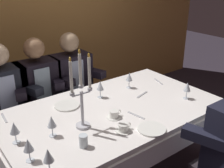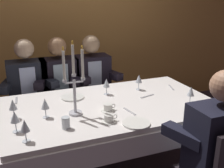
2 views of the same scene
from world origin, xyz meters
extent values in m
cube|color=#C58943|center=(0.00, 1.66, 1.35)|extent=(6.00, 0.12, 2.70)
cube|color=white|center=(0.00, 0.00, 0.72)|extent=(1.90, 1.10, 0.04)
cube|color=white|center=(0.00, 0.00, 0.61)|extent=(1.94, 1.14, 0.18)
cylinder|color=#2B2429|center=(0.83, -0.43, 0.35)|extent=(0.07, 0.07, 0.70)
cylinder|color=#2B2429|center=(-0.83, 0.43, 0.35)|extent=(0.07, 0.07, 0.70)
cylinder|color=#2B2429|center=(0.83, 0.43, 0.35)|extent=(0.07, 0.07, 0.70)
cylinder|color=silver|center=(-0.36, -0.10, 0.75)|extent=(0.11, 0.11, 0.02)
cylinder|color=silver|center=(-0.36, -0.10, 0.90)|extent=(0.02, 0.02, 0.28)
cylinder|color=silver|center=(-0.36, -0.10, 1.08)|extent=(0.04, 0.04, 0.02)
cylinder|color=white|center=(-0.36, -0.10, 1.21)|extent=(0.02, 0.02, 0.23)
ellipsoid|color=yellow|center=(-0.36, -0.10, 1.34)|extent=(0.02, 0.02, 0.03)
cylinder|color=silver|center=(-0.32, -0.10, 1.02)|extent=(0.07, 0.01, 0.01)
cylinder|color=silver|center=(-0.28, -0.10, 1.04)|extent=(0.04, 0.04, 0.02)
cylinder|color=white|center=(-0.28, -0.10, 1.17)|extent=(0.02, 0.02, 0.23)
ellipsoid|color=yellow|center=(-0.28, -0.10, 1.30)|extent=(0.02, 0.02, 0.03)
cylinder|color=silver|center=(-0.40, -0.10, 1.02)|extent=(0.07, 0.01, 0.01)
cylinder|color=silver|center=(-0.43, -0.10, 1.04)|extent=(0.04, 0.04, 0.02)
cylinder|color=white|center=(-0.43, -0.10, 1.17)|extent=(0.02, 0.02, 0.23)
ellipsoid|color=yellow|center=(-0.43, -0.10, 1.30)|extent=(0.02, 0.02, 0.03)
cylinder|color=white|center=(0.03, -0.45, 0.75)|extent=(0.22, 0.22, 0.01)
cylinder|color=white|center=(-0.29, 0.27, 0.75)|extent=(0.22, 0.22, 0.01)
cylinder|color=silver|center=(0.67, -0.26, 0.74)|extent=(0.06, 0.06, 0.00)
cylinder|color=silver|center=(0.67, -0.26, 0.78)|extent=(0.01, 0.01, 0.07)
cone|color=silver|center=(0.67, -0.26, 0.86)|extent=(0.07, 0.07, 0.08)
cylinder|color=silver|center=(-0.60, -0.08, 0.74)|extent=(0.06, 0.06, 0.00)
cylinder|color=silver|center=(-0.60, -0.08, 0.78)|extent=(0.01, 0.01, 0.07)
cone|color=silver|center=(-0.60, -0.08, 0.86)|extent=(0.07, 0.07, 0.08)
cylinder|color=silver|center=(-0.78, -0.41, 0.78)|extent=(0.01, 0.01, 0.07)
cone|color=silver|center=(-0.78, -0.41, 0.86)|extent=(0.07, 0.07, 0.08)
cylinder|color=maroon|center=(-0.78, -0.41, 0.84)|extent=(0.04, 0.04, 0.03)
cylinder|color=silver|center=(0.05, 0.24, 0.74)|extent=(0.06, 0.06, 0.00)
cylinder|color=silver|center=(0.05, 0.24, 0.78)|extent=(0.01, 0.01, 0.07)
cone|color=silver|center=(0.05, 0.24, 0.86)|extent=(0.07, 0.07, 0.08)
cylinder|color=#E0D172|center=(0.05, 0.24, 0.84)|extent=(0.04, 0.04, 0.03)
cylinder|color=silver|center=(-0.84, 0.00, 0.74)|extent=(0.06, 0.06, 0.00)
cylinder|color=silver|center=(-0.84, 0.00, 0.78)|extent=(0.01, 0.01, 0.07)
cone|color=silver|center=(-0.84, 0.00, 0.86)|extent=(0.07, 0.07, 0.08)
cylinder|color=#E0D172|center=(-0.84, 0.00, 0.84)|extent=(0.04, 0.04, 0.03)
cylinder|color=silver|center=(0.41, 0.25, 0.74)|extent=(0.06, 0.06, 0.00)
cylinder|color=silver|center=(0.41, 0.25, 0.78)|extent=(0.01, 0.01, 0.07)
cone|color=silver|center=(0.41, 0.25, 0.86)|extent=(0.07, 0.07, 0.08)
cylinder|color=maroon|center=(0.41, 0.25, 0.84)|extent=(0.04, 0.04, 0.03)
cylinder|color=silver|center=(-0.84, -0.25, 0.74)|extent=(0.06, 0.06, 0.00)
cylinder|color=silver|center=(-0.84, -0.25, 0.78)|extent=(0.01, 0.01, 0.07)
cone|color=silver|center=(-0.84, -0.25, 0.86)|extent=(0.07, 0.07, 0.08)
cylinder|color=maroon|center=(-0.84, -0.25, 0.84)|extent=(0.04, 0.04, 0.03)
cylinder|color=silver|center=(-0.49, -0.32, 0.79)|extent=(0.06, 0.06, 0.09)
cylinder|color=white|center=(-0.15, -0.34, 0.74)|extent=(0.12, 0.12, 0.01)
cylinder|color=white|center=(-0.15, -0.34, 0.77)|extent=(0.08, 0.08, 0.05)
torus|color=white|center=(-0.10, -0.34, 0.78)|extent=(0.04, 0.01, 0.04)
cylinder|color=white|center=(-0.08, -0.14, 0.74)|extent=(0.12, 0.12, 0.01)
cylinder|color=white|center=(-0.08, -0.14, 0.77)|extent=(0.08, 0.08, 0.05)
torus|color=white|center=(-0.03, -0.14, 0.78)|extent=(0.04, 0.01, 0.04)
cube|color=#B7B7BC|center=(0.76, 0.18, 0.74)|extent=(0.07, 0.17, 0.01)
cube|color=#B7B7BC|center=(-0.80, 0.40, 0.74)|extent=(0.03, 0.17, 0.01)
cube|color=#B7B7BC|center=(0.40, 0.04, 0.74)|extent=(0.17, 0.06, 0.01)
cube|color=#B7B7BC|center=(0.08, -0.22, 0.74)|extent=(0.05, 0.17, 0.01)
cylinder|color=#2B2429|center=(-0.48, 0.70, 0.21)|extent=(0.04, 0.04, 0.42)
cylinder|color=#2B2429|center=(-0.48, 1.06, 0.21)|extent=(0.04, 0.04, 0.42)
cube|color=#2B2429|center=(-0.66, 0.88, 0.44)|extent=(0.42, 0.42, 0.04)
cube|color=black|center=(-0.66, 0.88, 0.73)|extent=(0.42, 0.26, 0.54)
cube|color=silver|center=(-0.66, 0.75, 0.76)|extent=(0.16, 0.01, 0.40)
cube|color=black|center=(-0.44, 0.78, 0.77)|extent=(0.19, 0.34, 0.08)
cylinder|color=#2B2429|center=(-0.49, 0.70, 0.21)|extent=(0.04, 0.04, 0.42)
cylinder|color=#2B2429|center=(-0.13, 0.70, 0.21)|extent=(0.04, 0.04, 0.42)
cylinder|color=#2B2429|center=(-0.49, 1.06, 0.21)|extent=(0.04, 0.04, 0.42)
cylinder|color=#2B2429|center=(-0.13, 1.06, 0.21)|extent=(0.04, 0.04, 0.42)
cube|color=#2B2429|center=(-0.31, 0.88, 0.44)|extent=(0.42, 0.42, 0.04)
cube|color=#2B2429|center=(-0.31, 1.07, 0.68)|extent=(0.38, 0.04, 0.44)
cube|color=black|center=(-0.31, 0.88, 0.73)|extent=(0.42, 0.26, 0.54)
cube|color=#8B9FB0|center=(-0.31, 0.75, 0.76)|extent=(0.16, 0.01, 0.40)
sphere|color=#9E714D|center=(-0.31, 0.88, 1.14)|extent=(0.21, 0.21, 0.21)
cube|color=black|center=(-0.53, 0.78, 0.77)|extent=(0.19, 0.34, 0.08)
cube|color=black|center=(-0.09, 0.78, 0.77)|extent=(0.19, 0.34, 0.08)
cylinder|color=#2B2429|center=(-0.09, 0.70, 0.21)|extent=(0.04, 0.04, 0.42)
cylinder|color=#2B2429|center=(0.27, 0.70, 0.21)|extent=(0.04, 0.04, 0.42)
cylinder|color=#2B2429|center=(-0.09, 1.06, 0.21)|extent=(0.04, 0.04, 0.42)
cylinder|color=#2B2429|center=(0.27, 1.06, 0.21)|extent=(0.04, 0.04, 0.42)
cube|color=#2B2429|center=(0.09, 0.88, 0.44)|extent=(0.42, 0.42, 0.04)
cube|color=#2B2429|center=(0.09, 1.07, 0.68)|extent=(0.38, 0.04, 0.44)
cube|color=black|center=(0.09, 0.88, 0.73)|extent=(0.42, 0.26, 0.54)
cube|color=#929DB7|center=(0.09, 0.75, 0.76)|extent=(0.16, 0.01, 0.40)
sphere|color=tan|center=(0.09, 0.88, 1.14)|extent=(0.21, 0.21, 0.21)
cube|color=black|center=(-0.13, 0.78, 0.77)|extent=(0.19, 0.34, 0.08)
cube|color=black|center=(0.31, 0.78, 0.77)|extent=(0.19, 0.34, 0.08)
cube|color=#919EAE|center=(0.45, -0.75, 0.76)|extent=(0.16, 0.01, 0.40)
cube|color=black|center=(0.23, -0.78, 0.77)|extent=(0.19, 0.34, 0.08)
camera|label=1|loc=(-1.27, -1.67, 1.87)|focal=43.70mm
camera|label=2|loc=(-0.84, -2.15, 1.70)|focal=43.73mm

